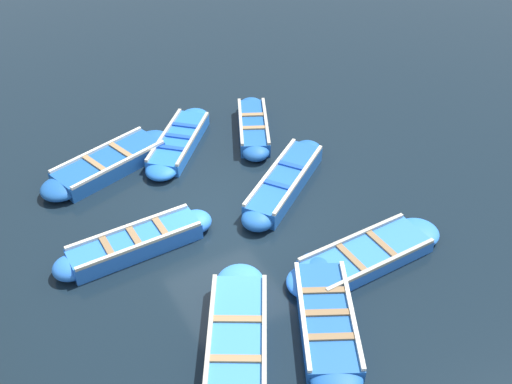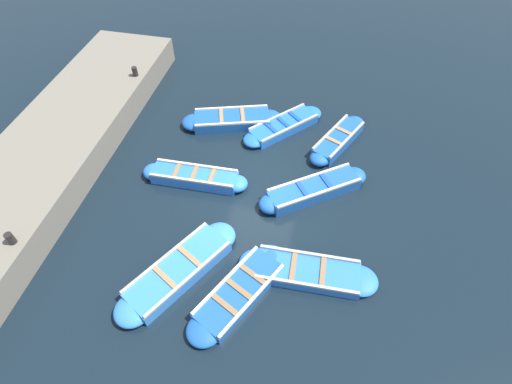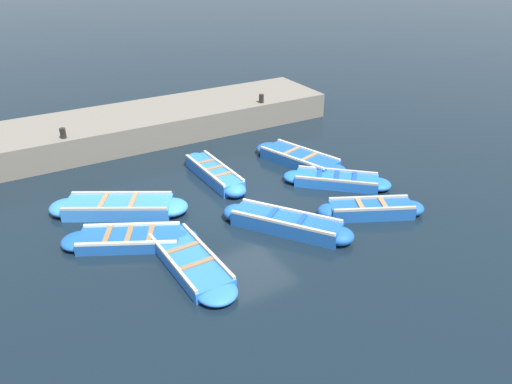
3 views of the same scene
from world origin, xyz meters
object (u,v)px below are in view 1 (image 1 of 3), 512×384
at_px(boat_alongside, 253,127).
at_px(boat_outer_left, 109,163).
at_px(boat_stern_in, 237,346).
at_px(boat_end_of_row, 179,142).
at_px(boat_far_corner, 284,182).
at_px(boat_drifting, 136,243).
at_px(boat_outer_right, 366,256).
at_px(boat_tucked, 326,318).

relative_size(boat_alongside, boat_outer_left, 0.80).
bearing_deg(boat_stern_in, boat_end_of_row, 75.26).
height_order(boat_far_corner, boat_outer_left, boat_far_corner).
height_order(boat_far_corner, boat_alongside, boat_far_corner).
bearing_deg(boat_alongside, boat_drifting, -147.19).
xyz_separation_m(boat_far_corner, boat_outer_right, (0.19, -2.93, -0.06)).
bearing_deg(boat_drifting, boat_end_of_row, 53.46).
bearing_deg(boat_outer_right, boat_drifting, 146.95).
relative_size(boat_end_of_row, boat_alongside, 1.00).
distance_m(boat_outer_right, boat_alongside, 5.48).
height_order(boat_alongside, boat_tucked, boat_alongside).
relative_size(boat_outer_right, boat_end_of_row, 1.24).
xyz_separation_m(boat_far_corner, boat_outer_left, (-3.40, 2.79, -0.01)).
xyz_separation_m(boat_end_of_row, boat_outer_left, (-1.92, -0.11, 0.03)).
bearing_deg(boat_end_of_row, boat_stern_in, -104.74).
bearing_deg(boat_far_corner, boat_outer_left, 140.64).
height_order(boat_drifting, boat_outer_left, boat_drifting).
bearing_deg(boat_outer_right, boat_outer_left, 122.12).
xyz_separation_m(boat_drifting, boat_stern_in, (0.65, -3.36, -0.00)).
relative_size(boat_end_of_row, boat_stern_in, 0.78).
relative_size(boat_far_corner, boat_outer_right, 0.91).
xyz_separation_m(boat_outer_right, boat_outer_left, (-3.59, 5.72, 0.05)).
bearing_deg(boat_outer_left, boat_outer_right, -57.88).
xyz_separation_m(boat_stern_in, boat_outer_left, (-0.20, 6.46, -0.00)).
bearing_deg(boat_end_of_row, boat_alongside, -10.19).
relative_size(boat_outer_right, boat_tucked, 1.07).
bearing_deg(boat_alongside, boat_outer_right, -93.79).
bearing_deg(boat_outer_right, boat_tucked, -149.67).
height_order(boat_alongside, boat_outer_left, boat_outer_left).
height_order(boat_drifting, boat_stern_in, boat_drifting).
xyz_separation_m(boat_far_corner, boat_tucked, (-1.46, -3.90, -0.05)).
height_order(boat_far_corner, boat_tucked, boat_far_corner).
bearing_deg(boat_drifting, boat_outer_left, 81.72).
xyz_separation_m(boat_alongside, boat_stern_in, (-3.76, -6.20, 0.01)).
bearing_deg(boat_outer_left, boat_end_of_row, 3.33).
xyz_separation_m(boat_far_corner, boat_alongside, (0.55, 2.54, -0.02)).
bearing_deg(boat_stern_in, boat_far_corner, 48.83).
bearing_deg(boat_tucked, boat_end_of_row, 90.12).
bearing_deg(boat_far_corner, boat_drifting, -175.52).
bearing_deg(boat_tucked, boat_outer_left, 106.16).
distance_m(boat_alongside, boat_outer_left, 3.96).
relative_size(boat_end_of_row, boat_tucked, 0.87).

